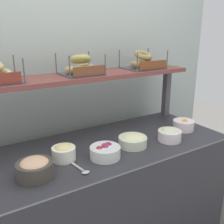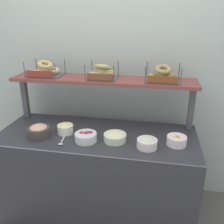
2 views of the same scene
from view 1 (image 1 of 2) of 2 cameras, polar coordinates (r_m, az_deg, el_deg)
The scene contains 13 objects.
back_wall at distance 2.08m, azimuth -10.00°, elevation 6.92°, with size 2.91×0.06×2.40m, color #ABB8B1.
deli_counter at distance 1.93m, azimuth -2.05°, elevation -19.05°, with size 1.71×0.70×0.85m, color #2D2D33.
shelf_riser_right at distance 2.31m, azimuth 11.65°, elevation 4.08°, with size 0.05×0.05×0.40m, color #4C4C51.
upper_shelf at distance 1.81m, azimuth -6.68°, elevation 7.61°, with size 1.67×0.32×0.03m, color brown.
bowl_potato_salad at distance 1.71m, azimuth 4.49°, elevation -6.12°, with size 0.18×0.18×0.08m.
bowl_hummus at distance 1.42m, azimuth -16.34°, elevation -11.54°, with size 0.19×0.19×0.11m.
bowl_fruit_salad at distance 2.04m, azimuth 15.18°, elevation -2.72°, with size 0.16×0.16×0.08m.
bowl_egg_salad at distance 1.56m, azimuth -10.40°, elevation -8.50°, with size 0.14×0.14×0.10m.
bowl_beet_salad at distance 1.56m, azimuth -1.51°, elevation -8.52°, with size 0.18×0.18×0.08m.
bowl_scallion_spread at distance 1.83m, azimuth 12.35°, elevation -4.73°, with size 0.16×0.16×0.09m.
serving_spoon_near_plate at distance 1.45m, azimuth -6.64°, elevation -12.23°, with size 0.05×0.18×0.01m.
bagel_basket_sesame at distance 1.80m, azimuth -6.88°, elevation 9.60°, with size 0.27×0.25×0.14m.
bagel_basket_everything at distance 2.08m, azimuth 6.72°, elevation 10.66°, with size 0.30×0.25×0.14m.
Camera 1 is at (-0.77, -1.34, 1.58)m, focal length 42.30 mm.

